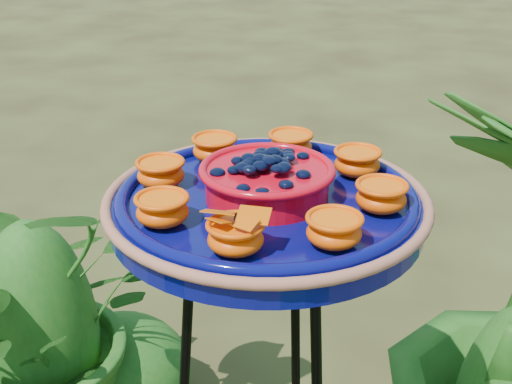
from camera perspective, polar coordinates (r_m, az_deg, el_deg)
feeder_dish at (r=1.05m, az=0.87°, el=-0.57°), size 0.55×0.55×0.11m
shrub_back_left at (r=1.85m, az=-17.01°, el=-9.52°), size 0.93×0.94×0.79m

